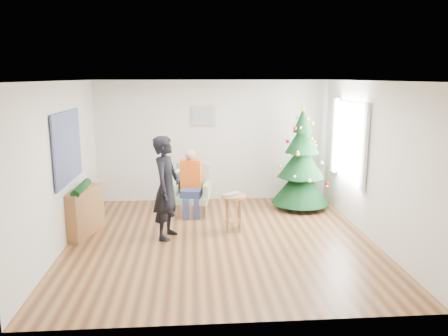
{
  "coord_description": "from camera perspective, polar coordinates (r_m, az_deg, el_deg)",
  "views": [
    {
      "loc": [
        -0.46,
        -6.84,
        2.66
      ],
      "look_at": [
        0.1,
        0.6,
        1.1
      ],
      "focal_mm": 35.0,
      "sensor_mm": 36.0,
      "label": 1
    }
  ],
  "objects": [
    {
      "name": "laptop",
      "position": [
        7.58,
        1.26,
        -3.47
      ],
      "size": [
        0.42,
        0.41,
        0.03
      ],
      "primitive_type": "imported",
      "rotation": [
        0.0,
        0.0,
        0.71
      ],
      "color": "silver",
      "rests_on": "stool"
    },
    {
      "name": "garland",
      "position": [
        7.76,
        -18.13,
        -2.5
      ],
      "size": [
        0.14,
        0.9,
        0.14
      ],
      "primitive_type": "cylinder",
      "rotation": [
        1.57,
        0.0,
        0.0
      ],
      "color": "black",
      "rests_on": "console"
    },
    {
      "name": "console",
      "position": [
        7.87,
        -17.93,
        -5.46
      ],
      "size": [
        0.54,
        1.04,
        0.8
      ],
      "primitive_type": "cube",
      "rotation": [
        0.0,
        0.0,
        -0.25
      ],
      "color": "brown",
      "rests_on": "floor"
    },
    {
      "name": "floor",
      "position": [
        7.35,
        -0.43,
        -9.4
      ],
      "size": [
        5.0,
        5.0,
        0.0
      ],
      "primitive_type": "plane",
      "color": "brown",
      "rests_on": "ground"
    },
    {
      "name": "game_controller",
      "position": [
        7.18,
        -6.13,
        -0.37
      ],
      "size": [
        0.07,
        0.13,
        0.04
      ],
      "primitive_type": "cube",
      "rotation": [
        0.0,
        0.0,
        -0.31
      ],
      "color": "white",
      "rests_on": "standing_man"
    },
    {
      "name": "wall_front",
      "position": [
        4.57,
        1.67,
        -5.51
      ],
      "size": [
        5.0,
        0.0,
        5.0
      ],
      "primitive_type": "plane",
      "rotation": [
        -1.57,
        0.0,
        0.0
      ],
      "color": "silver",
      "rests_on": "floor"
    },
    {
      "name": "stool",
      "position": [
        7.68,
        1.25,
        -5.85
      ],
      "size": [
        0.43,
        0.43,
        0.65
      ],
      "rotation": [
        0.0,
        0.0,
        0.36
      ],
      "color": "brown",
      "rests_on": "floor"
    },
    {
      "name": "wall_right",
      "position": [
        7.57,
        18.78,
        0.83
      ],
      "size": [
        0.0,
        5.0,
        5.0
      ],
      "primitive_type": "plane",
      "rotation": [
        1.57,
        0.0,
        -1.57
      ],
      "color": "silver",
      "rests_on": "floor"
    },
    {
      "name": "framed_picture",
      "position": [
        9.34,
        -2.71,
        6.83
      ],
      "size": [
        0.52,
        0.05,
        0.42
      ],
      "color": "tan",
      "rests_on": "wall_back"
    },
    {
      "name": "wall_left",
      "position": [
        7.26,
        -20.53,
        0.26
      ],
      "size": [
        0.0,
        5.0,
        5.0
      ],
      "primitive_type": "plane",
      "rotation": [
        1.57,
        0.0,
        1.57
      ],
      "color": "silver",
      "rests_on": "floor"
    },
    {
      "name": "window_panel",
      "position": [
        8.45,
        16.07,
        3.46
      ],
      "size": [
        0.04,
        1.3,
        1.4
      ],
      "primitive_type": "cube",
      "color": "white",
      "rests_on": "wall_right"
    },
    {
      "name": "wall_back",
      "position": [
        9.45,
        -1.47,
        3.53
      ],
      "size": [
        5.0,
        0.0,
        5.0
      ],
      "primitive_type": "plane",
      "rotation": [
        1.57,
        0.0,
        0.0
      ],
      "color": "silver",
      "rests_on": "floor"
    },
    {
      "name": "seated_person",
      "position": [
        8.5,
        -4.32,
        -1.87
      ],
      "size": [
        0.44,
        0.61,
        1.28
      ],
      "rotation": [
        0.0,
        0.0,
        -0.17
      ],
      "color": "navy",
      "rests_on": "armchair"
    },
    {
      "name": "curtains",
      "position": [
        8.44,
        15.88,
        3.46
      ],
      "size": [
        0.05,
        1.75,
        1.5
      ],
      "color": "white",
      "rests_on": "wall_right"
    },
    {
      "name": "standing_man",
      "position": [
        7.28,
        -7.52,
        -2.56
      ],
      "size": [
        0.58,
        0.73,
        1.73
      ],
      "primitive_type": "imported",
      "rotation": [
        0.0,
        0.0,
        1.27
      ],
      "color": "black",
      "rests_on": "floor"
    },
    {
      "name": "armchair",
      "position": [
        8.62,
        -4.22,
        -3.7
      ],
      "size": [
        0.8,
        0.75,
        0.98
      ],
      "rotation": [
        0.0,
        0.0,
        -0.17
      ],
      "color": "#92A585",
      "rests_on": "floor"
    },
    {
      "name": "christmas_tree",
      "position": [
        9.01,
        10.09,
        0.75
      ],
      "size": [
        1.18,
        1.18,
        2.13
      ],
      "rotation": [
        0.0,
        0.0,
        0.36
      ],
      "color": "#3F2816",
      "rests_on": "floor"
    },
    {
      "name": "tapestry",
      "position": [
        7.5,
        -19.75,
        2.6
      ],
      "size": [
        0.03,
        1.5,
        1.15
      ],
      "primitive_type": "cube",
      "color": "black",
      "rests_on": "wall_left"
    },
    {
      "name": "ceiling",
      "position": [
        6.85,
        -0.47,
        11.31
      ],
      "size": [
        5.0,
        5.0,
        0.0
      ],
      "primitive_type": "plane",
      "rotation": [
        3.14,
        0.0,
        0.0
      ],
      "color": "white",
      "rests_on": "wall_back"
    }
  ]
}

